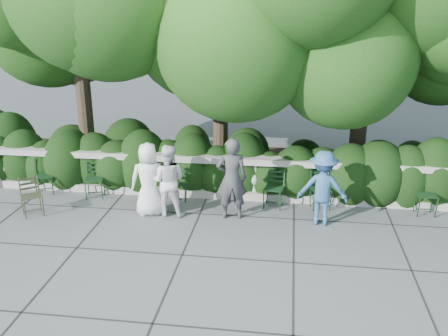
# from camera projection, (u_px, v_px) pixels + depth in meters

# --- Properties ---
(ground) EXTENTS (90.00, 90.00, 0.00)m
(ground) POSITION_uv_depth(u_px,v_px,m) (217.00, 232.00, 9.88)
(ground) COLOR #525359
(ground) RESTS_ON ground
(balustrade) EXTENTS (12.00, 0.44, 1.00)m
(balustrade) POSITION_uv_depth(u_px,v_px,m) (229.00, 178.00, 11.40)
(balustrade) COLOR #9E998E
(balustrade) RESTS_ON ground
(shrub_hedge) EXTENTS (15.00, 2.60, 1.70)m
(shrub_hedge) POSITION_uv_depth(u_px,v_px,m) (234.00, 179.00, 12.69)
(shrub_hedge) COLOR black
(shrub_hedge) RESTS_ON ground
(tree_canopy) EXTENTS (15.04, 6.52, 6.78)m
(tree_canopy) POSITION_uv_depth(u_px,v_px,m) (266.00, 17.00, 11.47)
(tree_canopy) COLOR #3F3023
(tree_canopy) RESTS_ON ground
(chair_a) EXTENTS (0.58, 0.61, 0.84)m
(chair_a) POSITION_uv_depth(u_px,v_px,m) (46.00, 196.00, 11.65)
(chair_a) COLOR black
(chair_a) RESTS_ON ground
(chair_b) EXTENTS (0.53, 0.56, 0.84)m
(chair_b) POSITION_uv_depth(u_px,v_px,m) (95.00, 199.00, 11.44)
(chair_b) COLOR black
(chair_b) RESTS_ON ground
(chair_c) EXTENTS (0.61, 0.62, 0.84)m
(chair_c) POSITION_uv_depth(u_px,v_px,m) (171.00, 205.00, 11.16)
(chair_c) COLOR black
(chair_c) RESTS_ON ground
(chair_d) EXTENTS (0.52, 0.55, 0.84)m
(chair_d) POSITION_uv_depth(u_px,v_px,m) (272.00, 210.00, 10.90)
(chair_d) COLOR black
(chair_d) RESTS_ON ground
(chair_e) EXTENTS (0.54, 0.57, 0.84)m
(chair_e) POSITION_uv_depth(u_px,v_px,m) (321.00, 211.00, 10.84)
(chair_e) COLOR black
(chair_e) RESTS_ON ground
(chair_f) EXTENTS (0.47, 0.50, 0.84)m
(chair_f) POSITION_uv_depth(u_px,v_px,m) (426.00, 217.00, 10.54)
(chair_f) COLOR black
(chair_f) RESTS_ON ground
(chair_weathered) EXTENTS (0.64, 0.65, 0.84)m
(chair_weathered) POSITION_uv_depth(u_px,v_px,m) (35.00, 218.00, 10.51)
(chair_weathered) COLOR black
(chair_weathered) RESTS_ON ground
(person_businessman) EXTENTS (0.88, 0.69, 1.58)m
(person_businessman) POSITION_uv_depth(u_px,v_px,m) (149.00, 179.00, 10.44)
(person_businessman) COLOR white
(person_businessman) RESTS_ON ground
(person_woman_grey) EXTENTS (0.69, 0.51, 1.74)m
(person_woman_grey) POSITION_uv_depth(u_px,v_px,m) (232.00, 179.00, 10.25)
(person_woman_grey) COLOR #3B3A3F
(person_woman_grey) RESTS_ON ground
(person_casual_man) EXTENTS (0.76, 0.59, 1.55)m
(person_casual_man) POSITION_uv_depth(u_px,v_px,m) (168.00, 180.00, 10.43)
(person_casual_man) COLOR white
(person_casual_man) RESTS_ON ground
(person_older_blue) EXTENTS (1.04, 0.65, 1.55)m
(person_older_blue) POSITION_uv_depth(u_px,v_px,m) (323.00, 188.00, 10.02)
(person_older_blue) COLOR #2D5989
(person_older_blue) RESTS_ON ground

